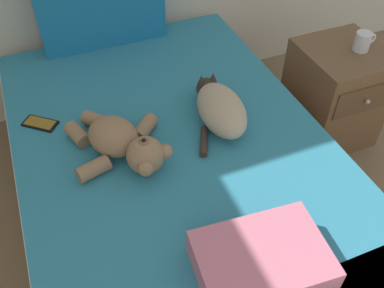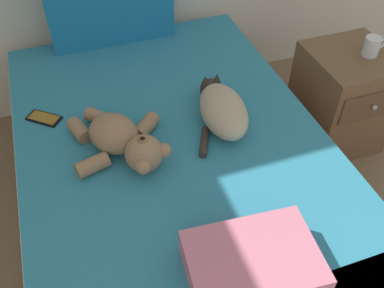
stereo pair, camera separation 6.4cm
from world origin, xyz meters
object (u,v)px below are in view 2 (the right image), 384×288
(cat, at_px, (222,109))
(throw_pillow, at_px, (252,264))
(bed, at_px, (178,186))
(teddy_bear, at_px, (122,140))
(cell_phone, at_px, (44,118))
(nightstand, at_px, (341,99))
(mug, at_px, (372,46))

(cat, bearing_deg, throw_pillow, -104.60)
(bed, xyz_separation_m, teddy_bear, (-0.21, 0.05, 0.32))
(cell_phone, bearing_deg, teddy_bear, -47.58)
(teddy_bear, height_order, throw_pillow, teddy_bear)
(cat, xyz_separation_m, cell_phone, (-0.73, 0.27, -0.07))
(cell_phone, xyz_separation_m, nightstand, (1.52, -0.09, -0.22))
(bed, bearing_deg, cat, 21.35)
(cat, height_order, throw_pillow, cat)
(cell_phone, distance_m, nightstand, 1.54)
(throw_pillow, bearing_deg, cell_phone, 119.31)
(cat, bearing_deg, bed, -158.65)
(teddy_bear, bearing_deg, cell_phone, 132.42)
(cat, height_order, cell_phone, cat)
(cat, height_order, teddy_bear, teddy_bear)
(teddy_bear, xyz_separation_m, nightstand, (1.23, 0.22, -0.28))
(bed, height_order, cat, cat)
(bed, xyz_separation_m, cell_phone, (-0.50, 0.36, 0.25))
(bed, bearing_deg, throw_pillow, -85.29)
(teddy_bear, bearing_deg, nightstand, 10.19)
(cat, xyz_separation_m, nightstand, (0.79, 0.18, -0.28))
(cat, xyz_separation_m, throw_pillow, (-0.18, -0.70, -0.02))
(nightstand, xyz_separation_m, mug, (0.07, -0.02, 0.33))
(bed, height_order, nightstand, nightstand)
(cell_phone, bearing_deg, nightstand, -3.54)
(throw_pillow, distance_m, mug, 1.35)
(nightstand, bearing_deg, cell_phone, 176.46)
(bed, height_order, teddy_bear, teddy_bear)
(teddy_bear, relative_size, nightstand, 0.86)
(cat, xyz_separation_m, mug, (0.86, 0.16, 0.04))
(cat, distance_m, teddy_bear, 0.45)
(mug, bearing_deg, throw_pillow, -140.41)
(cat, distance_m, mug, 0.87)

